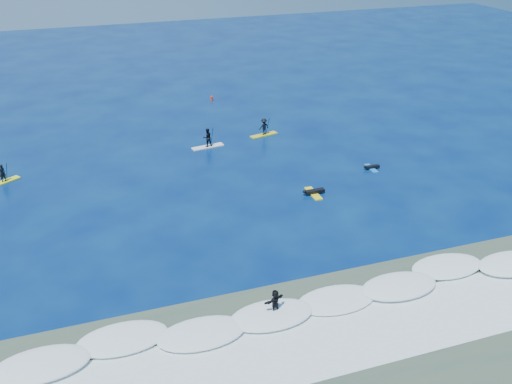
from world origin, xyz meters
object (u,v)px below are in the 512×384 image
object	(u,v)px
sup_paddler_left	(3,176)
prone_paddler_far	(371,168)
marker_buoy	(212,98)
wave_surfer	(275,303)
prone_paddler_near	(314,192)
sup_paddler_center	(207,139)
sup_paddler_right	(264,128)

from	to	relation	value
sup_paddler_left	prone_paddler_far	bearing A→B (deg)	-46.79
sup_paddler_left	marker_buoy	world-z (taller)	sup_paddler_left
wave_surfer	marker_buoy	world-z (taller)	wave_surfer
marker_buoy	wave_surfer	bearing A→B (deg)	-99.81
prone_paddler_near	wave_surfer	distance (m)	15.21
prone_paddler_near	wave_surfer	xyz separation A→B (m)	(-8.08, -12.87, 0.69)
marker_buoy	prone_paddler_near	bearing A→B (deg)	-86.87
sup_paddler_center	sup_paddler_right	distance (m)	6.13
wave_surfer	marker_buoy	xyz separation A→B (m)	(6.67, 38.60, -0.54)
sup_paddler_left	sup_paddler_right	xyz separation A→B (m)	(23.71, 3.15, 0.20)
sup_paddler_left	sup_paddler_right	size ratio (longest dim) A/B	0.87
sup_paddler_right	marker_buoy	xyz separation A→B (m)	(-1.99, 12.46, -0.47)
sup_paddler_left	prone_paddler_far	size ratio (longest dim) A/B	1.38
sup_paddler_right	prone_paddler_far	bearing A→B (deg)	-72.65
prone_paddler_near	wave_surfer	world-z (taller)	wave_surfer
prone_paddler_near	prone_paddler_far	xyz separation A→B (m)	(6.66, 2.75, -0.03)
sup_paddler_center	wave_surfer	size ratio (longest dim) A/B	1.43
sup_paddler_right	sup_paddler_left	bearing A→B (deg)	174.92
wave_surfer	marker_buoy	distance (m)	39.18
sup_paddler_center	sup_paddler_right	world-z (taller)	sup_paddler_center
sup_paddler_left	prone_paddler_far	distance (m)	30.69
sup_paddler_right	prone_paddler_far	distance (m)	12.17
sup_paddler_center	prone_paddler_far	xyz separation A→B (m)	(12.09, -9.34, -0.67)
sup_paddler_center	wave_surfer	world-z (taller)	sup_paddler_center
sup_paddler_center	prone_paddler_near	size ratio (longest dim) A/B	1.37
sup_paddler_center	marker_buoy	xyz separation A→B (m)	(4.02, 13.64, -0.49)
sup_paddler_left	prone_paddler_far	world-z (taller)	sup_paddler_left
prone_paddler_far	prone_paddler_near	bearing A→B (deg)	114.82
sup_paddler_right	prone_paddler_far	size ratio (longest dim) A/B	1.58
sup_paddler_left	sup_paddler_right	world-z (taller)	sup_paddler_right
prone_paddler_far	sup_paddler_center	bearing A→B (deg)	54.66
sup_paddler_right	prone_paddler_far	world-z (taller)	sup_paddler_right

